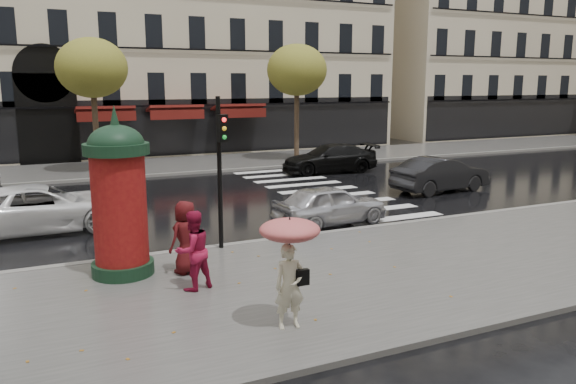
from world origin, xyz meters
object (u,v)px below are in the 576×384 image
woman_red (193,250)px  man_burgundy (186,237)px  woman_umbrella (290,255)px  traffic_light (221,158)px  car_silver (330,204)px  car_white (42,208)px  car_darkgrey (441,174)px  morris_column (119,195)px  car_black (329,158)px

woman_red → man_burgundy: size_ratio=1.01×
woman_umbrella → traffic_light: bearing=85.1°
woman_umbrella → man_burgundy: 3.87m
car_silver → car_white: car_white is taller
car_darkgrey → morris_column: bearing=106.0°
man_burgundy → morris_column: (-1.37, 0.52, 1.01)m
man_burgundy → car_black: size_ratio=0.35×
car_black → man_burgundy: bearing=-35.3°
woman_red → car_white: 7.58m
man_burgundy → traffic_light: size_ratio=0.42×
man_burgundy → car_silver: size_ratio=0.45×
man_burgundy → car_white: man_burgundy is taller
car_darkgrey → traffic_light: bearing=106.3°
woman_red → car_silver: 6.97m
traffic_light → car_black: (9.28, 10.89, -1.85)m
man_burgundy → car_darkgrey: size_ratio=0.39×
man_burgundy → traffic_light: traffic_light is taller
morris_column → car_silver: bearing=19.9°
man_burgundy → woman_red: bearing=56.9°
woman_umbrella → woman_red: woman_umbrella is taller
morris_column → car_white: morris_column is taller
car_white → morris_column: bearing=-165.2°
morris_column → car_darkgrey: size_ratio=0.89×
morris_column → car_black: (12.03, 11.90, -1.28)m
morris_column → car_silver: 7.40m
woman_red → car_darkgrey: 14.41m
woman_umbrella → car_white: woman_umbrella is taller
woman_red → car_black: bearing=-146.5°
traffic_light → car_silver: 4.75m
woman_umbrella → traffic_light: size_ratio=0.52×
woman_umbrella → woman_red: 2.86m
car_darkgrey → car_white: 15.34m
woman_umbrella → man_burgundy: woman_umbrella is taller
traffic_light → car_white: size_ratio=0.77×
car_silver → morris_column: bearing=104.0°
man_burgundy → car_silver: man_burgundy is taller
traffic_light → car_white: (-4.31, 4.40, -1.84)m
woman_umbrella → man_burgundy: size_ratio=1.22×
car_silver → car_darkgrey: (6.93, 2.96, 0.07)m
woman_red → car_black: size_ratio=0.35×
car_black → car_darkgrey: bearing=20.5°
woman_umbrella → car_silver: woman_umbrella is taller
woman_umbrella → traffic_light: 5.37m
morris_column → traffic_light: bearing=20.1°
woman_red → morris_column: bearing=-71.1°
morris_column → car_white: (-1.57, 5.40, -1.27)m
man_burgundy → morris_column: morris_column is taller
car_white → car_black: size_ratio=1.06×
woman_umbrella → car_darkgrey: bearing=40.1°
car_darkgrey → car_black: size_ratio=0.89×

